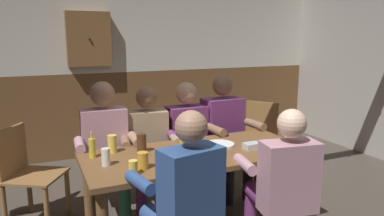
% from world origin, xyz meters
% --- Properties ---
extents(back_wall_upper, '(6.17, 0.12, 1.32)m').
position_xyz_m(back_wall_upper, '(0.00, 2.67, 1.82)').
color(back_wall_upper, beige).
extents(back_wall_wainscot, '(6.17, 0.12, 1.16)m').
position_xyz_m(back_wall_wainscot, '(0.00, 2.67, 0.58)').
color(back_wall_wainscot, brown).
rests_on(back_wall_wainscot, ground_plane).
extents(dining_table, '(1.83, 0.80, 0.72)m').
position_xyz_m(dining_table, '(0.00, 0.19, 0.62)').
color(dining_table, brown).
rests_on(dining_table, ground_plane).
extents(person_0, '(0.56, 0.51, 1.26)m').
position_xyz_m(person_0, '(-0.62, 0.83, 0.69)').
color(person_0, '#B78493').
rests_on(person_0, ground_plane).
extents(person_1, '(0.57, 0.57, 1.18)m').
position_xyz_m(person_1, '(-0.22, 0.81, 0.65)').
color(person_1, '#997F60').
rests_on(person_1, ground_plane).
extents(person_2, '(0.53, 0.54, 1.21)m').
position_xyz_m(person_2, '(0.21, 0.82, 0.67)').
color(person_2, '#6B2D66').
rests_on(person_2, ground_plane).
extents(person_3, '(0.57, 0.55, 1.26)m').
position_xyz_m(person_3, '(0.62, 0.83, 0.70)').
color(person_3, '#6B2D66').
rests_on(person_3, ground_plane).
extents(person_4, '(0.55, 0.57, 1.23)m').
position_xyz_m(person_4, '(-0.38, -0.43, 0.67)').
color(person_4, '#2D4C84').
rests_on(person_4, ground_plane).
extents(person_5, '(0.56, 0.57, 1.18)m').
position_xyz_m(person_5, '(0.38, -0.42, 0.64)').
color(person_5, '#B78493').
rests_on(person_5, ground_plane).
extents(chair_empty_near_right, '(0.60, 0.60, 0.88)m').
position_xyz_m(chair_empty_near_right, '(-1.29, 0.97, 0.48)').
color(chair_empty_near_right, brown).
rests_on(chair_empty_near_right, ground_plane).
extents(chair_empty_near_left, '(0.62, 0.62, 0.88)m').
position_xyz_m(chair_empty_near_left, '(1.22, 1.10, 0.48)').
color(chair_empty_near_left, brown).
rests_on(chair_empty_near_left, ground_plane).
extents(condiment_caddy, '(0.14, 0.10, 0.05)m').
position_xyz_m(condiment_caddy, '(0.46, 0.08, 0.75)').
color(condiment_caddy, '#B2B7BC').
rests_on(condiment_caddy, dining_table).
extents(plate_0, '(0.26, 0.26, 0.01)m').
position_xyz_m(plate_0, '(0.26, 0.28, 0.73)').
color(plate_0, white).
rests_on(plate_0, dining_table).
extents(bottle_0, '(0.05, 0.05, 0.27)m').
position_xyz_m(bottle_0, '(0.66, -0.12, 0.84)').
color(bottle_0, gold).
rests_on(bottle_0, dining_table).
extents(bottle_1, '(0.06, 0.06, 0.24)m').
position_xyz_m(bottle_1, '(-0.04, 0.36, 0.82)').
color(bottle_1, gold).
rests_on(bottle_1, dining_table).
extents(bottle_2, '(0.05, 0.05, 0.21)m').
position_xyz_m(bottle_2, '(-0.80, 0.40, 0.81)').
color(bottle_2, gold).
rests_on(bottle_2, dining_table).
extents(pint_glass_0, '(0.08, 0.08, 0.12)m').
position_xyz_m(pint_glass_0, '(-0.51, 0.01, 0.79)').
color(pint_glass_0, gold).
rests_on(pint_glass_0, dining_table).
extents(pint_glass_1, '(0.06, 0.06, 0.10)m').
position_xyz_m(pint_glass_1, '(-0.60, -0.08, 0.78)').
color(pint_glass_1, '#E5C64C').
rests_on(pint_glass_1, dining_table).
extents(pint_glass_2, '(0.06, 0.06, 0.16)m').
position_xyz_m(pint_glass_2, '(-0.17, 0.08, 0.80)').
color(pint_glass_2, gold).
rests_on(pint_glass_2, dining_table).
extents(pint_glass_3, '(0.08, 0.08, 0.15)m').
position_xyz_m(pint_glass_3, '(-0.41, 0.37, 0.80)').
color(pint_glass_3, '#4C2D19').
rests_on(pint_glass_3, dining_table).
extents(pint_glass_4, '(0.07, 0.07, 0.14)m').
position_xyz_m(pint_glass_4, '(-0.63, 0.46, 0.80)').
color(pint_glass_4, '#E5C64C').
rests_on(pint_glass_4, dining_table).
extents(pint_glass_5, '(0.06, 0.06, 0.13)m').
position_xyz_m(pint_glass_5, '(-0.74, 0.18, 0.79)').
color(pint_glass_5, white).
rests_on(pint_glass_5, dining_table).
extents(wall_dart_cabinet, '(0.56, 0.15, 0.70)m').
position_xyz_m(wall_dart_cabinet, '(-0.47, 2.54, 1.62)').
color(wall_dart_cabinet, brown).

